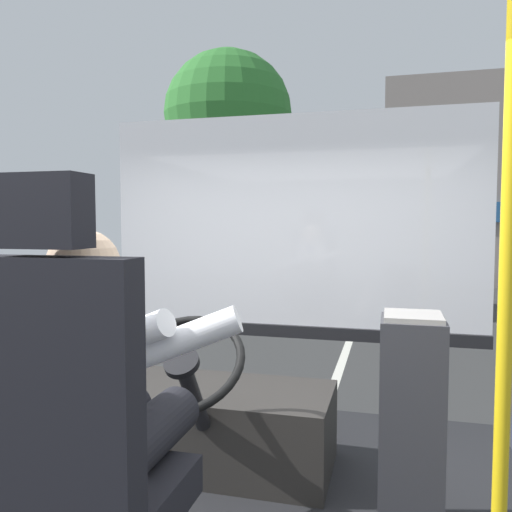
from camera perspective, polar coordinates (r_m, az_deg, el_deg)
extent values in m
cube|color=#333333|center=(10.74, 11.15, -7.11)|extent=(18.00, 44.00, 0.05)
cube|color=silver|center=(10.73, 11.15, -6.96)|extent=(0.12, 39.60, 0.00)
cube|color=black|center=(1.70, -17.49, -24.59)|extent=(0.48, 0.48, 0.12)
cube|color=black|center=(1.41, -22.06, -13.61)|extent=(0.48, 0.10, 0.66)
cube|color=black|center=(1.34, -22.53, 4.63)|extent=(0.22, 0.10, 0.18)
cylinder|color=black|center=(1.71, -12.11, -19.02)|extent=(0.16, 0.49, 0.16)
cylinder|color=black|center=(1.80, -17.51, -18.00)|extent=(0.16, 0.49, 0.16)
cylinder|color=silver|center=(1.55, -18.35, -14.33)|extent=(0.33, 0.33, 0.53)
cube|color=navy|center=(1.67, -15.17, -10.66)|extent=(0.06, 0.01, 0.33)
sphere|color=beige|center=(1.48, -18.63, -1.03)|extent=(0.20, 0.20, 0.20)
cylinder|color=silver|center=(1.69, -10.88, -10.11)|extent=(0.56, 0.21, 0.28)
cylinder|color=silver|center=(1.78, -16.55, -9.49)|extent=(0.56, 0.21, 0.28)
cube|color=#282623|center=(2.75, -3.71, -18.38)|extent=(1.10, 0.56, 0.40)
cylinder|color=black|center=(2.30, -7.02, -15.12)|extent=(0.07, 0.30, 0.39)
torus|color=black|center=(2.14, -8.28, -11.67)|extent=(0.52, 0.45, 0.33)
cylinder|color=black|center=(2.14, -8.28, -11.67)|extent=(0.15, 0.14, 0.11)
cylinder|color=gold|center=(1.67, 25.98, -6.24)|extent=(0.04, 0.04, 1.92)
cube|color=#333338|center=(2.22, 16.84, -17.68)|extent=(0.24, 0.27, 0.86)
cube|color=#9E9993|center=(2.10, 17.07, -6.42)|extent=(0.22, 0.24, 0.02)
cube|color=silver|center=(3.41, 3.92, 3.96)|extent=(2.50, 0.01, 1.40)
cube|color=black|center=(3.49, 3.87, -8.29)|extent=(2.50, 0.08, 0.08)
cylinder|color=#4C3828|center=(11.51, -3.06, 2.41)|extent=(0.31, 0.31, 3.43)
sphere|color=#2E742D|center=(11.74, -3.11, 15.35)|extent=(2.82, 2.82, 2.82)
cylinder|color=black|center=(19.23, 25.38, -1.80)|extent=(0.14, 0.48, 0.48)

